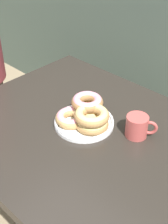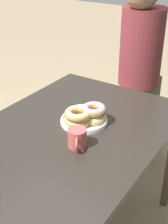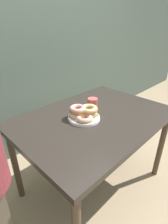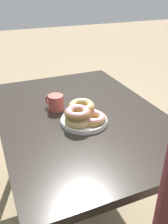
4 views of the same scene
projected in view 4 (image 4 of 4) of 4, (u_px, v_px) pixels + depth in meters
ground_plane at (106, 200)px, 1.76m from camera, size 14.00×14.00×0.00m
dining_table at (81, 125)px, 1.38m from camera, size 1.20×0.85×0.74m
donut_plate at (83, 115)px, 1.24m from camera, size 0.26×0.26×0.10m
coffee_mug at (55, 102)px, 1.37m from camera, size 0.11×0.09×0.09m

